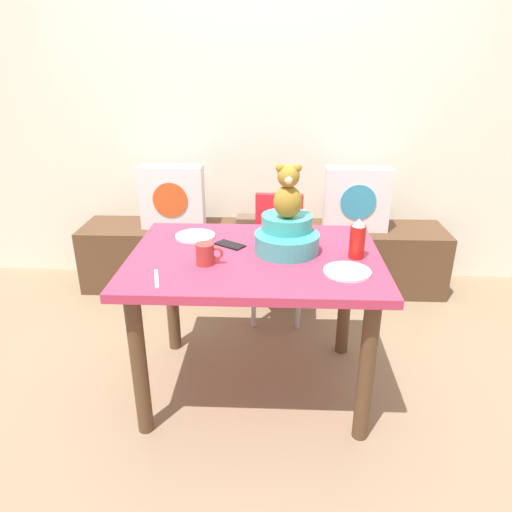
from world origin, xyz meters
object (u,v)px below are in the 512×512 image
Objects in this scene: pillow_floral_right at (357,199)px; coffee_mug at (206,254)px; pillow_floral_left at (172,197)px; teddy_bear at (288,193)px; highchair at (277,241)px; dinner_plate_far at (347,272)px; infant_seat_teal at (287,236)px; book_stack at (251,222)px; cell_phone at (230,245)px; dining_table at (255,277)px; ketchup_bottle at (357,239)px; dinner_plate_near at (195,236)px.

pillow_floral_right is 1.54m from coffee_mug.
teddy_bear is (0.78, -1.09, 0.34)m from pillow_floral_left.
highchair reaches higher than dinner_plate_far.
infant_seat_teal is at bearing -86.61° from highchair.
pillow_floral_left is at bearing -177.81° from book_stack.
cell_phone is (-0.23, -0.63, 0.22)m from highchair.
cell_phone is (-0.13, 0.11, 0.12)m from dining_table.
ketchup_bottle is at bearing -1.80° from dining_table.
dinner_plate_far is at bearing -100.67° from pillow_floral_right.
pillow_floral_right is 2.38× the size of ketchup_bottle.
ketchup_bottle is 0.92× the size of dinner_plate_near.
pillow_floral_right is 1.25m from teddy_bear.
ketchup_bottle is 1.54× the size of coffee_mug.
cell_phone is (-0.27, 0.05, -0.27)m from teddy_bear.
coffee_mug is at bearing -150.78° from dining_table.
infant_seat_teal is 2.29× the size of cell_phone.
coffee_mug is at bearing -153.43° from teddy_bear.
cell_phone reaches higher than dining_table.
highchair is 0.71m from cell_phone.
book_stack is 1.35m from ketchup_bottle.
teddy_bear is 0.44m from dinner_plate_far.
pillow_floral_left reaches higher than dinner_plate_far.
ketchup_bottle is (0.54, -1.19, 0.33)m from book_stack.
infant_seat_teal reaches higher than cell_phone.
book_stack is at bearing 113.44° from highchair.
ketchup_bottle is 0.92× the size of dinner_plate_far.
dinner_plate_near is 1.00× the size of dinner_plate_far.
pillow_floral_left is at bearing 125.37° from teddy_bear.
book_stack is at bearing 109.47° from dinner_plate_far.
pillow_floral_left and pillow_floral_right have the same top height.
infant_seat_teal is at bearing 90.00° from teddy_bear.
dining_table is at bearing 155.08° from dinner_plate_far.
dinner_plate_near is 0.22m from cell_phone.
teddy_bear is at bearing 135.75° from dinner_plate_far.
book_stack is 1.67× the size of coffee_mug.
infant_seat_teal is 0.32m from ketchup_bottle.
dinner_plate_near is at bearing 145.62° from dining_table.
ketchup_bottle reaches higher than cell_phone.
highchair is at bearing 115.16° from ketchup_bottle.
teddy_bear is at bearing -114.71° from pillow_floral_right.
pillow_floral_left is 1.69m from dinner_plate_far.
cell_phone is (-0.58, 0.12, -0.08)m from ketchup_bottle.
dining_table reaches higher than book_stack.
cell_phone is at bearing 170.47° from teddy_bear.
teddy_bear is (-0.50, -1.09, 0.34)m from pillow_floral_right.
highchair is at bearing -142.58° from pillow_floral_right.
pillow_floral_right reaches higher than dinner_plate_far.
highchair is at bearing 69.75° from coffee_mug.
dinner_plate_near is at bearing -103.39° from book_stack.
dining_table is at bearing -119.35° from pillow_floral_right.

